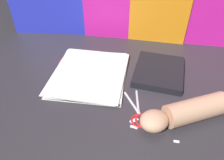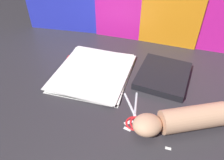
{
  "view_description": "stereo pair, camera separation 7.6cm",
  "coord_description": "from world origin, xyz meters",
  "views": [
    {
      "loc": [
        0.1,
        -0.58,
        0.55
      ],
      "look_at": [
        0.0,
        -0.0,
        0.06
      ],
      "focal_mm": 35.0,
      "sensor_mm": 36.0,
      "label": 1
    },
    {
      "loc": [
        0.17,
        -0.56,
        0.55
      ],
      "look_at": [
        0.0,
        -0.0,
        0.06
      ],
      "focal_mm": 35.0,
      "sensor_mm": 36.0,
      "label": 2
    }
  ],
  "objects": [
    {
      "name": "pen",
      "position": [
        -0.24,
        0.1,
        0.0
      ],
      "size": [
        0.03,
        0.15,
        0.01
      ],
      "color": "red",
      "rests_on": "ground_plane"
    },
    {
      "name": "hand_forearm",
      "position": [
        0.25,
        -0.09,
        0.04
      ],
      "size": [
        0.29,
        0.2,
        0.07
      ],
      "color": "tan",
      "rests_on": "ground_plane"
    },
    {
      "name": "backdrop_panel_center",
      "position": [
        0.02,
        0.41,
        0.19
      ],
      "size": [
        0.54,
        0.04,
        0.39
      ],
      "color": "orange",
      "rests_on": "ground_plane"
    },
    {
      "name": "scissors",
      "position": [
        0.11,
        -0.09,
        0.0
      ],
      "size": [
        0.12,
        0.17,
        0.01
      ],
      "color": "silver",
      "rests_on": "ground_plane"
    },
    {
      "name": "paper_scrap_mid",
      "position": [
        0.23,
        -0.18,
        0.0
      ],
      "size": [
        0.02,
        0.01,
        0.0
      ],
      "color": "white",
      "rests_on": "ground_plane"
    },
    {
      "name": "book_closed",
      "position": [
        0.17,
        0.13,
        0.01
      ],
      "size": [
        0.21,
        0.24,
        0.03
      ],
      "color": "black",
      "rests_on": "ground_plane"
    },
    {
      "name": "ground_plane",
      "position": [
        0.0,
        0.0,
        0.0
      ],
      "size": [
        6.0,
        6.0,
        0.0
      ],
      "primitive_type": "plane",
      "color": "#2D2B30"
    },
    {
      "name": "paper_scrap_near",
      "position": [
        0.09,
        -0.12,
        0.0
      ],
      "size": [
        0.03,
        0.03,
        0.0
      ],
      "color": "white",
      "rests_on": "ground_plane"
    },
    {
      "name": "paper_scrap_far",
      "position": [
        0.1,
        -0.15,
        0.0
      ],
      "size": [
        0.02,
        0.01,
        0.0
      ],
      "color": "white",
      "rests_on": "ground_plane"
    },
    {
      "name": "paper_stack",
      "position": [
        -0.1,
        0.08,
        0.01
      ],
      "size": [
        0.29,
        0.33,
        0.02
      ],
      "color": "white",
      "rests_on": "ground_plane"
    }
  ]
}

